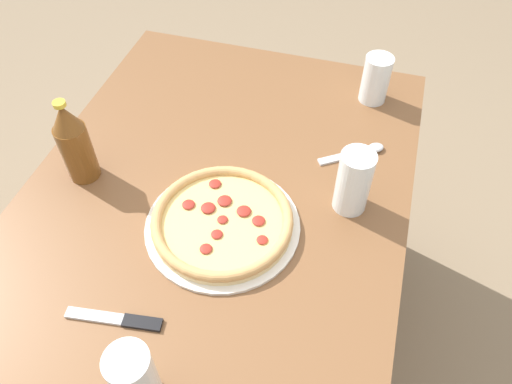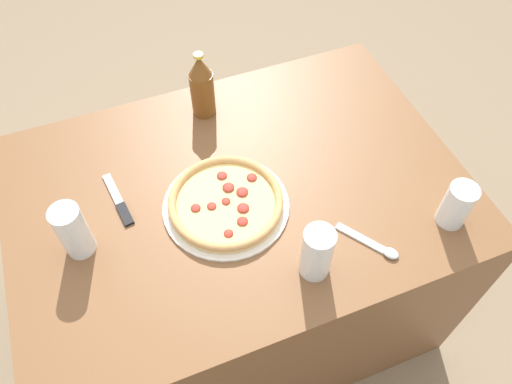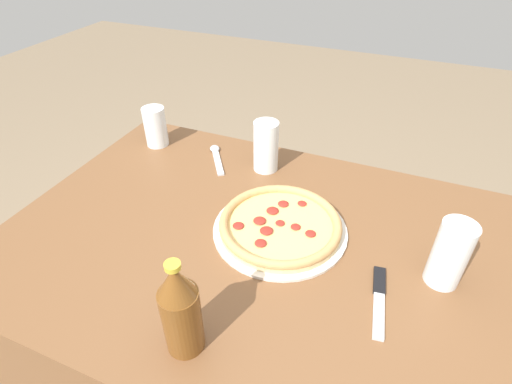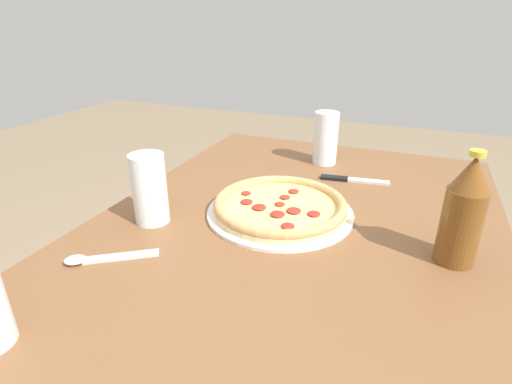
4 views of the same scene
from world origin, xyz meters
TOP-DOWN VIEW (x-y plane):
  - ground_plane at (0.00, 0.00)m, footprint 8.00×8.00m
  - table at (0.00, 0.00)m, footprint 1.24×0.88m
  - pizza_salami at (-0.05, -0.05)m, footprint 0.34×0.34m
  - glass_red_wine at (-0.43, -0.03)m, footprint 0.07×0.07m
  - glass_orange_juice at (0.09, -0.30)m, footprint 0.08×0.08m
  - glass_mango_juice at (0.48, -0.30)m, footprint 0.07×0.07m
  - beer_bottle at (0.01, 0.32)m, footprint 0.07×0.07m
  - knife at (-0.31, 0.07)m, footprint 0.05×0.19m
  - spoon at (0.26, -0.30)m, footprint 0.12×0.16m

SIDE VIEW (x-z plane):
  - ground_plane at x=0.00m, z-range 0.00..0.00m
  - table at x=0.00m, z-range 0.00..0.76m
  - knife at x=-0.31m, z-range 0.76..0.77m
  - spoon at x=0.26m, z-range 0.76..0.77m
  - pizza_salami at x=-0.05m, z-range 0.76..0.80m
  - glass_mango_juice at x=0.48m, z-range 0.75..0.88m
  - glass_orange_juice at x=0.09m, z-range 0.75..0.91m
  - glass_red_wine at x=-0.43m, z-range 0.75..0.91m
  - beer_bottle at x=0.01m, z-range 0.75..0.97m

